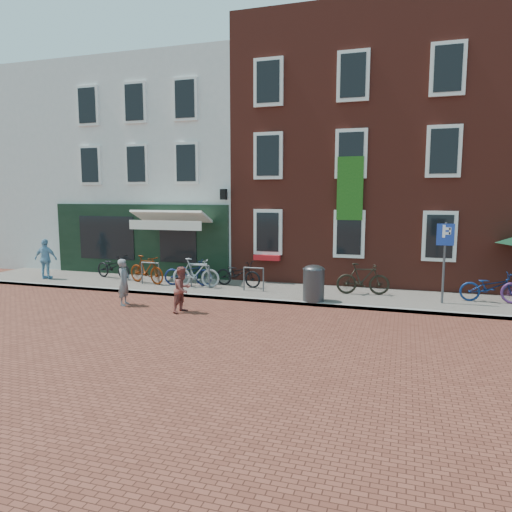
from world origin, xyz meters
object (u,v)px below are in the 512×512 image
(parking_sign, at_px, (445,248))
(bicycle_2, at_px, (188,273))
(boy, at_px, (182,289))
(bicycle_4, at_px, (238,274))
(bicycle_0, at_px, (113,267))
(bicycle_5, at_px, (363,279))
(bicycle_1, at_px, (146,269))
(litter_bin, at_px, (314,281))
(cafe_person, at_px, (46,259))
(bicycle_6, at_px, (491,287))
(woman, at_px, (124,282))
(bicycle_3, at_px, (196,273))

(parking_sign, height_order, bicycle_2, parking_sign)
(boy, relative_size, bicycle_4, 0.75)
(bicycle_0, distance_m, bicycle_5, 9.67)
(bicycle_0, height_order, bicycle_5, bicycle_5)
(bicycle_1, relative_size, bicycle_5, 1.00)
(litter_bin, height_order, cafe_person, cafe_person)
(cafe_person, distance_m, bicycle_0, 2.63)
(bicycle_6, bearing_deg, bicycle_1, 90.03)
(woman, relative_size, bicycle_1, 0.83)
(boy, distance_m, bicycle_3, 3.21)
(litter_bin, bearing_deg, bicycle_2, 166.72)
(woman, height_order, bicycle_1, woman)
(woman, xyz_separation_m, bicycle_1, (-0.95, 2.92, -0.10))
(bicycle_4, bearing_deg, litter_bin, -107.79)
(bicycle_5, height_order, bicycle_6, bicycle_5)
(bicycle_6, bearing_deg, bicycle_0, 87.42)
(bicycle_1, bearing_deg, parking_sign, -74.48)
(boy, distance_m, cafe_person, 7.84)
(woman, xyz_separation_m, boy, (2.10, -0.25, -0.05))
(parking_sign, relative_size, bicycle_0, 1.39)
(bicycle_3, bearing_deg, bicycle_4, -74.66)
(boy, height_order, bicycle_4, boy)
(parking_sign, bearing_deg, litter_bin, -166.83)
(bicycle_1, bearing_deg, woman, -145.64)
(bicycle_5, bearing_deg, woman, 106.74)
(litter_bin, height_order, boy, boy)
(parking_sign, height_order, boy, parking_sign)
(bicycle_1, xyz_separation_m, bicycle_2, (1.66, 0.10, -0.05))
(parking_sign, relative_size, bicycle_6, 1.39)
(woman, xyz_separation_m, bicycle_6, (10.76, 3.37, -0.15))
(litter_bin, xyz_separation_m, bicycle_6, (5.22, 1.49, -0.16))
(bicycle_4, bearing_deg, cafe_person, 104.57)
(bicycle_0, relative_size, bicycle_5, 1.03)
(bicycle_1, bearing_deg, bicycle_2, -70.18)
(bicycle_6, bearing_deg, litter_bin, 103.75)
(woman, height_order, cafe_person, cafe_person)
(bicycle_0, relative_size, bicycle_3, 1.03)
(boy, relative_size, bicycle_0, 0.75)
(bicycle_3, relative_size, bicycle_5, 1.00)
(woman, distance_m, bicycle_2, 3.11)
(bicycle_0, bearing_deg, bicycle_4, -77.10)
(parking_sign, distance_m, bicycle_5, 2.75)
(litter_bin, relative_size, woman, 0.84)
(litter_bin, xyz_separation_m, bicycle_4, (-3.03, 1.50, -0.16))
(litter_bin, relative_size, bicycle_0, 0.68)
(boy, distance_m, bicycle_2, 3.55)
(bicycle_0, xyz_separation_m, bicycle_2, (3.46, -0.45, 0.00))
(bicycle_0, bearing_deg, woman, -127.73)
(cafe_person, relative_size, bicycle_3, 0.91)
(boy, xyz_separation_m, bicycle_1, (-3.05, 3.17, -0.05))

